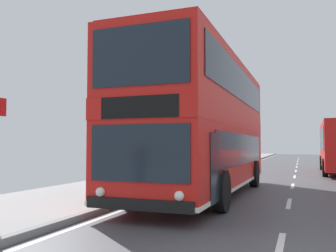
# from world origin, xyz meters

# --- Properties ---
(double_decker_bus_main) EXTENTS (2.82, 10.32, 4.45)m
(double_decker_bus_main) POSITION_xyz_m (-2.69, 8.20, 2.33)
(double_decker_bus_main) COLOR red
(double_decker_bus_main) RESTS_ON ground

